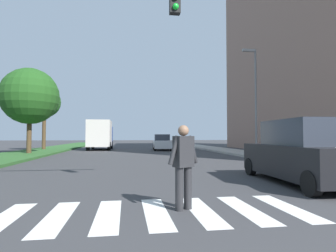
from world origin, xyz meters
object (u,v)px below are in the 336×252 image
(sedan_midblock, at_px, (162,143))
(truck_box_delivery, at_px, (100,135))
(tree_far, at_px, (30,96))
(street_lamp_right, at_px, (255,92))
(tree_distant, at_px, (44,102))
(suv_crossing, at_px, (302,153))
(pedestrian_performer, at_px, (183,163))

(sedan_midblock, height_order, truck_box_delivery, truck_box_delivery)
(tree_far, distance_m, sedan_midblock, 13.25)
(tree_far, bearing_deg, street_lamp_right, -15.67)
(tree_distant, relative_size, truck_box_delivery, 1.02)
(tree_far, relative_size, tree_distant, 1.05)
(tree_distant, distance_m, street_lamp_right, 20.41)
(suv_crossing, height_order, sedan_midblock, suv_crossing)
(sedan_midblock, bearing_deg, pedestrian_performer, -96.32)
(tree_distant, distance_m, suv_crossing, 25.59)
(tree_far, height_order, street_lamp_right, street_lamp_right)
(street_lamp_right, height_order, sedan_midblock, street_lamp_right)
(pedestrian_performer, relative_size, truck_box_delivery, 0.27)
(tree_distant, height_order, sedan_midblock, tree_distant)
(tree_distant, height_order, truck_box_delivery, tree_distant)
(tree_far, distance_m, street_lamp_right, 17.10)
(street_lamp_right, bearing_deg, pedestrian_performer, -121.65)
(tree_far, height_order, pedestrian_performer, tree_far)
(suv_crossing, relative_size, sedan_midblock, 1.01)
(tree_distant, distance_m, truck_box_delivery, 6.47)
(tree_far, relative_size, suv_crossing, 1.41)
(tree_distant, bearing_deg, tree_far, -83.58)
(tree_far, distance_m, suv_crossing, 20.05)
(truck_box_delivery, bearing_deg, pedestrian_performer, -81.07)
(tree_far, bearing_deg, pedestrian_performer, -63.42)
(pedestrian_performer, distance_m, suv_crossing, 4.89)
(truck_box_delivery, bearing_deg, street_lamp_right, -46.43)
(street_lamp_right, xyz_separation_m, truck_box_delivery, (-11.74, 12.34, -2.96))
(truck_box_delivery, bearing_deg, suv_crossing, -70.10)
(street_lamp_right, xyz_separation_m, suv_crossing, (-3.55, -10.28, -3.66))
(pedestrian_performer, relative_size, sedan_midblock, 0.36)
(pedestrian_performer, bearing_deg, sedan_midblock, 83.68)
(tree_distant, relative_size, pedestrian_performer, 3.76)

